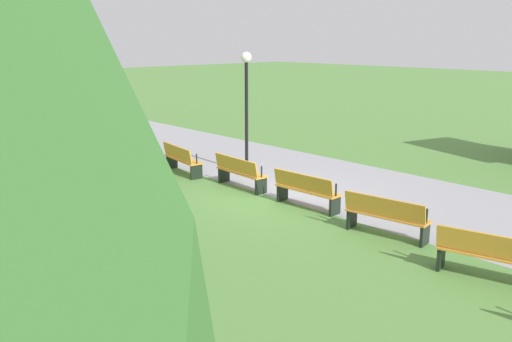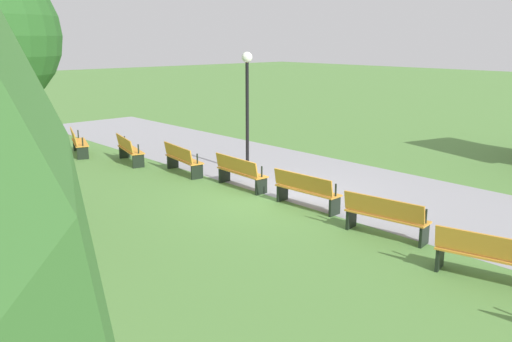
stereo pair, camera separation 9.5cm
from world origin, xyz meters
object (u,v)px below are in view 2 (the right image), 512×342
(bench_0, at_px, (78,142))
(lamp_post, at_px, (247,89))
(bench_1, at_px, (129,149))
(bench_6, at_px, (489,255))
(bench_5, at_px, (385,216))
(bench_3, at_px, (240,172))
(bench_2, at_px, (182,159))
(bench_4, at_px, (306,190))

(bench_0, height_order, lamp_post, lamp_post)
(bench_0, height_order, bench_1, same)
(bench_6, bearing_deg, bench_0, 168.91)
(bench_5, height_order, bench_6, same)
(bench_5, relative_size, bench_6, 0.99)
(bench_1, relative_size, bench_3, 1.02)
(bench_2, relative_size, lamp_post, 0.50)
(bench_4, bearing_deg, bench_0, -174.51)
(bench_4, distance_m, bench_6, 4.89)
(bench_1, xyz_separation_m, bench_2, (2.40, 0.47, 0.00))
(bench_1, relative_size, bench_4, 1.02)
(bench_1, relative_size, bench_2, 1.01)
(bench_1, xyz_separation_m, lamp_post, (3.63, 2.04, 2.10))
(bench_2, height_order, lamp_post, lamp_post)
(bench_0, relative_size, bench_1, 1.00)
(bench_2, distance_m, bench_6, 9.74)
(bench_1, xyz_separation_m, bench_3, (4.84, 0.70, 0.00))
(bench_4, relative_size, bench_6, 0.98)
(bench_3, bearing_deg, bench_1, -168.97)
(bench_0, distance_m, bench_1, 2.45)
(bench_3, relative_size, bench_6, 0.98)
(bench_3, relative_size, bench_5, 0.98)
(bench_4, relative_size, bench_5, 0.98)
(bench_1, bearing_deg, lamp_post, 43.19)
(bench_5, bearing_deg, bench_4, 166.19)
(bench_4, xyz_separation_m, bench_5, (2.44, -0.24, 0.00))
(bench_0, distance_m, bench_4, 9.74)
(bench_2, xyz_separation_m, bench_3, (2.44, 0.24, 0.00))
(bench_0, bearing_deg, bench_6, 22.13)
(bench_4, height_order, lamp_post, lamp_post)
(bench_0, height_order, bench_2, same)
(bench_2, xyz_separation_m, bench_6, (9.73, -0.47, 0.00))
(bench_4, bearing_deg, bench_1, -177.26)
(bench_3, bearing_deg, bench_4, 2.77)
(bench_5, height_order, lamp_post, lamp_post)
(bench_4, bearing_deg, bench_2, 179.99)
(bench_1, distance_m, bench_3, 4.89)
(lamp_post, bearing_deg, bench_6, -13.49)
(bench_2, distance_m, bench_5, 7.32)
(bench_2, distance_m, lamp_post, 2.90)
(bench_1, relative_size, lamp_post, 0.50)
(bench_5, xyz_separation_m, bench_6, (2.40, -0.47, 0.00))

